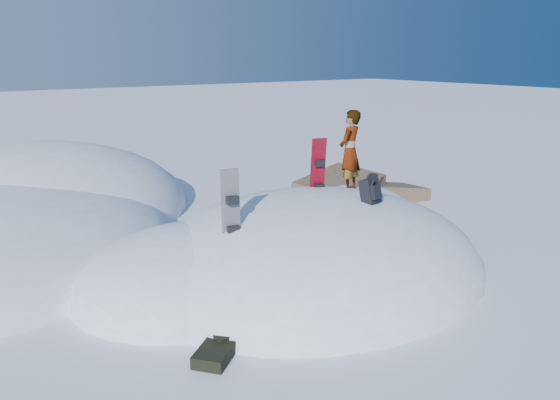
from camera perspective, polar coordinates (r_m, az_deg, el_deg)
ground at (r=10.66m, az=3.42°, el=-7.35°), size 120.00×120.00×0.00m
snow_mound at (r=10.73m, az=1.90°, el=-7.17°), size 8.00×6.00×3.00m
rock_outcrop at (r=15.11m, az=7.43°, el=-0.59°), size 4.68×4.41×1.68m
snowboard_red at (r=11.19m, az=3.98°, el=2.34°), size 0.35×0.28×1.68m
snowboard_dark at (r=8.99m, az=-5.09°, el=-1.89°), size 0.32×0.21×1.68m
backpack at (r=10.13m, az=9.47°, el=0.89°), size 0.39×0.44×0.55m
gear_pile at (r=7.81m, az=-6.65°, el=-15.42°), size 0.85×0.74×0.22m
person at (r=11.33m, az=7.31°, el=5.08°), size 0.73×0.62×1.69m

